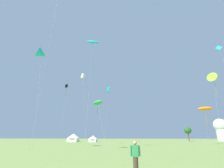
# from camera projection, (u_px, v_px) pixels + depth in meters

# --- Properties ---
(kite_white_box) EXTENTS (2.90, 1.27, 21.19)m
(kite_white_box) POSITION_uv_depth(u_px,v_px,m) (83.00, 76.00, 50.83)
(kite_white_box) COLOR white
(kite_white_box) RESTS_ON ground
(kite_cyan_box) EXTENTS (1.62, 2.89, 21.82)m
(kite_cyan_box) POSITION_uv_depth(u_px,v_px,m) (108.00, 89.00, 66.44)
(kite_cyan_box) COLOR #1EB7CC
(kite_cyan_box) RESTS_ON ground
(kite_cyan_parafoil) EXTENTS (2.80, 2.75, 21.81)m
(kite_cyan_parafoil) POSITION_uv_depth(u_px,v_px,m) (93.00, 42.00, 34.28)
(kite_cyan_parafoil) COLOR #1EB7CC
(kite_cyan_parafoil) RESTS_ON ground
(kite_green_parafoil) EXTENTS (3.36, 3.37, 8.30)m
(kite_green_parafoil) POSITION_uv_depth(u_px,v_px,m) (98.00, 103.00, 28.87)
(kite_green_parafoil) COLOR green
(kite_green_parafoil) RESTS_ON ground
(kite_orange_parafoil) EXTENTS (4.35, 2.54, 10.86)m
(kite_orange_parafoil) POSITION_uv_depth(u_px,v_px,m) (205.00, 109.00, 48.45)
(kite_orange_parafoil) COLOR orange
(kite_orange_parafoil) RESTS_ON ground
(kite_black_diamond) EXTENTS (0.72, 1.91, 20.35)m
(kite_black_diamond) POSITION_uv_depth(u_px,v_px,m) (66.00, 88.00, 57.54)
(kite_black_diamond) COLOR black
(kite_black_diamond) RESTS_ON ground
(kite_cyan_delta) EXTENTS (3.74, 3.27, 19.33)m
(kite_cyan_delta) POSITION_uv_depth(u_px,v_px,m) (42.00, 54.00, 32.67)
(kite_cyan_delta) COLOR #1EB7CC
(kite_cyan_delta) RESTS_ON ground
(kite_lime_delta) EXTENTS (3.47, 3.08, 15.16)m
(kite_lime_delta) POSITION_uv_depth(u_px,v_px,m) (214.00, 79.00, 34.60)
(kite_lime_delta) COLOR #99DB2D
(kite_lime_delta) RESTS_ON ground
(kite_cyan_diamond) EXTENTS (2.15, 2.07, 25.97)m
(kite_cyan_diamond) POSITION_uv_depth(u_px,v_px,m) (220.00, 51.00, 43.36)
(kite_cyan_diamond) COLOR #1EB7CC
(kite_cyan_diamond) RESTS_ON ground
(person_spectator) EXTENTS (0.57, 0.28, 1.73)m
(person_spectator) POSITION_uv_depth(u_px,v_px,m) (135.00, 158.00, 8.82)
(person_spectator) COLOR #473828
(person_spectator) RESTS_ON ground
(festival_tent_right) EXTENTS (5.04, 5.04, 3.27)m
(festival_tent_right) POSITION_uv_depth(u_px,v_px,m) (73.00, 137.00, 65.98)
(festival_tent_right) COLOR white
(festival_tent_right) RESTS_ON ground
(festival_tent_left) EXTENTS (3.83, 3.83, 2.49)m
(festival_tent_left) POSITION_uv_depth(u_px,v_px,m) (93.00, 138.00, 64.90)
(festival_tent_left) COLOR white
(festival_tent_left) RESTS_ON ground
(observatory_dome) EXTENTS (6.40, 6.40, 10.80)m
(observatory_dome) POSITION_uv_depth(u_px,v_px,m) (221.00, 128.00, 79.88)
(observatory_dome) COLOR white
(observatory_dome) RESTS_ON ground
(tree_distant_left) EXTENTS (3.31, 3.31, 6.72)m
(tree_distant_left) POSITION_uv_depth(u_px,v_px,m) (188.00, 130.00, 77.01)
(tree_distant_left) COLOR brown
(tree_distant_left) RESTS_ON ground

